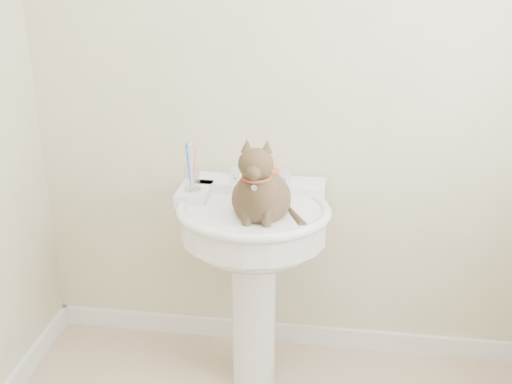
% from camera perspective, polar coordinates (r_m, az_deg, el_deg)
% --- Properties ---
extents(wall_back, '(2.20, 0.00, 2.50)m').
position_cam_1_polar(wall_back, '(2.53, 3.82, 10.70)').
color(wall_back, beige).
rests_on(wall_back, ground).
extents(baseboard_back, '(2.20, 0.02, 0.09)m').
position_cam_1_polar(baseboard_back, '(3.01, 3.21, -12.43)').
color(baseboard_back, white).
rests_on(baseboard_back, floor).
extents(pedestal_sink, '(0.60, 0.59, 0.83)m').
position_cam_1_polar(pedestal_sink, '(2.47, -0.25, -4.40)').
color(pedestal_sink, white).
rests_on(pedestal_sink, floor).
extents(faucet, '(0.28, 0.12, 0.14)m').
position_cam_1_polar(faucet, '(2.51, 0.29, 1.54)').
color(faucet, silver).
rests_on(faucet, pedestal_sink).
extents(soap_bar, '(0.10, 0.08, 0.03)m').
position_cam_1_polar(soap_bar, '(2.60, 1.07, 1.64)').
color(soap_bar, '#F15324').
rests_on(soap_bar, pedestal_sink).
extents(toothbrush_cup, '(0.07, 0.07, 0.19)m').
position_cam_1_polar(toothbrush_cup, '(2.46, -5.70, 1.19)').
color(toothbrush_cup, silver).
rests_on(toothbrush_cup, pedestal_sink).
extents(cat, '(0.24, 0.30, 0.44)m').
position_cam_1_polar(cat, '(2.31, 0.40, -0.14)').
color(cat, brown).
rests_on(cat, pedestal_sink).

